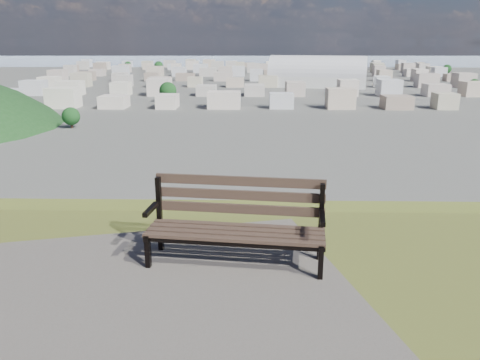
{
  "coord_description": "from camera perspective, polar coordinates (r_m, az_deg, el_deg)",
  "views": [
    {
      "loc": [
        -1.15,
        -1.54,
        27.04
      ],
      "look_at": [
        -1.28,
        4.39,
        25.3
      ],
      "focal_mm": 35.0,
      "sensor_mm": 36.0,
      "label": 1
    }
  ],
  "objects": [
    {
      "name": "bay_water",
      "position": [
        901.95,
        1.39,
        14.67
      ],
      "size": [
        2400.0,
        700.0,
        0.12
      ],
      "primitive_type": "cube",
      "color": "#8A9AB0",
      "rests_on": "ground"
    },
    {
      "name": "city_trees",
      "position": [
        322.3,
        -3.3,
        12.42
      ],
      "size": [
        406.52,
        387.2,
        9.98
      ],
      "color": "black",
      "rests_on": "ground"
    },
    {
      "name": "arena",
      "position": [
        308.31,
        9.4,
        12.26
      ],
      "size": [
        64.17,
        37.98,
        25.36
      ],
      "rotation": [
        0.0,
        0.0,
        -0.22
      ],
      "color": "silver",
      "rests_on": "ground"
    },
    {
      "name": "park_bench",
      "position": [
        4.32,
        -0.42,
        -4.92
      ],
      "size": [
        1.66,
        0.7,
        0.84
      ],
      "rotation": [
        0.0,
        0.0,
        -0.12
      ],
      "color": "#402F25",
      "rests_on": "hilltop_mesa"
    },
    {
      "name": "city_blocks",
      "position": [
        396.68,
        1.48,
        12.99
      ],
      "size": [
        395.0,
        361.0,
        7.0
      ],
      "color": "beige",
      "rests_on": "ground"
    },
    {
      "name": "far_hills",
      "position": [
        1405.74,
        -1.21,
        16.33
      ],
      "size": [
        2050.0,
        340.0,
        60.0
      ],
      "color": "#91A1B4",
      "rests_on": "ground"
    }
  ]
}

